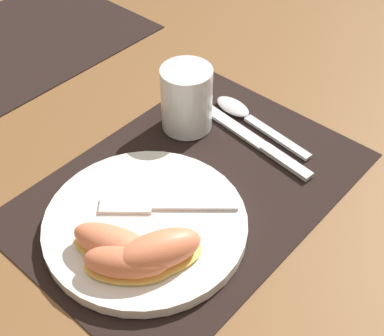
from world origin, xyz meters
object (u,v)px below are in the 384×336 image
at_px(juice_glass, 187,102).
at_px(spoon, 244,114).
at_px(knife, 256,141).
at_px(citrus_wedge_2, 158,253).
at_px(plate, 146,224).
at_px(fork, 158,205).
at_px(citrus_wedge_1, 127,262).
at_px(citrus_wedge_0, 118,247).

xyz_separation_m(juice_glass, spoon, (0.07, -0.05, -0.04)).
distance_m(knife, citrus_wedge_2, 0.27).
xyz_separation_m(plate, knife, (0.22, -0.01, -0.01)).
relative_size(knife, fork, 1.49).
bearing_deg(citrus_wedge_1, citrus_wedge_0, 72.15).
xyz_separation_m(plate, fork, (0.03, 0.00, 0.01)).
bearing_deg(knife, plate, 178.56).
xyz_separation_m(citrus_wedge_1, citrus_wedge_2, (0.03, -0.02, 0.00)).
distance_m(fork, citrus_wedge_1, 0.10).
relative_size(knife, citrus_wedge_2, 1.84).
bearing_deg(knife, citrus_wedge_2, -168.66).
bearing_deg(citrus_wedge_2, fork, 44.98).
height_order(knife, spoon, spoon).
xyz_separation_m(knife, citrus_wedge_2, (-0.26, -0.05, 0.03)).
height_order(plate, citrus_wedge_2, citrus_wedge_2).
height_order(spoon, citrus_wedge_1, citrus_wedge_1).
xyz_separation_m(knife, spoon, (0.04, 0.05, 0.00)).
relative_size(plate, juice_glass, 2.56).
relative_size(juice_glass, citrus_wedge_2, 0.85).
height_order(juice_glass, fork, juice_glass).
relative_size(spoon, citrus_wedge_1, 1.76).
distance_m(juice_glass, spoon, 0.10).
relative_size(spoon, fork, 1.30).
height_order(citrus_wedge_1, citrus_wedge_2, citrus_wedge_2).
relative_size(citrus_wedge_0, citrus_wedge_2, 1.08).
bearing_deg(knife, citrus_wedge_0, -177.94).
height_order(citrus_wedge_0, citrus_wedge_2, citrus_wedge_2).
bearing_deg(citrus_wedge_0, juice_glass, 24.98).
xyz_separation_m(knife, citrus_wedge_0, (-0.28, -0.01, 0.03)).
bearing_deg(spoon, citrus_wedge_2, -160.87).
height_order(fork, citrus_wedge_2, citrus_wedge_2).
height_order(juice_glass, citrus_wedge_2, juice_glass).
xyz_separation_m(fork, citrus_wedge_2, (-0.06, -0.06, 0.02)).
relative_size(plate, knife, 1.18).
bearing_deg(spoon, plate, -170.20).
bearing_deg(citrus_wedge_0, spoon, 10.78).
distance_m(juice_glass, citrus_wedge_0, 0.27).
bearing_deg(plate, citrus_wedge_0, -164.95).
xyz_separation_m(juice_glass, knife, (0.04, -0.10, -0.04)).
bearing_deg(juice_glass, citrus_wedge_2, -144.83).
distance_m(plate, citrus_wedge_1, 0.08).
height_order(plate, juice_glass, juice_glass).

